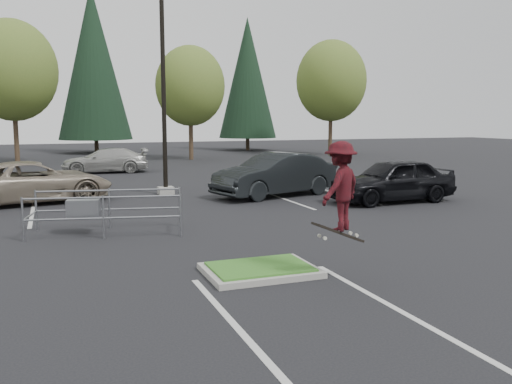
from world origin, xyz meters
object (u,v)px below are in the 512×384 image
object	(u,v)px
decid_d	(331,83)
car_far_silver	(106,160)
decid_b	(12,74)
car_l_tan	(33,182)
car_r_charc	(275,175)
car_r_black	(393,180)
light_pole	(163,81)
decid_c	(190,88)
conif_c	(247,78)
cart_corral	(89,208)
skateboarder	(339,187)
conif_b	(93,63)

from	to	relation	value
decid_d	car_far_silver	world-z (taller)	decid_d
decid_b	car_l_tan	bearing A→B (deg)	-85.47
decid_b	car_r_charc	bearing A→B (deg)	-62.97
car_r_black	decid_b	bearing A→B (deg)	-151.19
light_pole	car_r_charc	size ratio (longest dim) A/B	1.94
decid_c	decid_d	distance (m)	12.03
car_l_tan	decid_b	bearing A→B (deg)	-6.51
decid_c	car_r_black	world-z (taller)	decid_c
conif_c	car_l_tan	xyz separation A→B (m)	(-18.50, -28.00, -6.08)
decid_c	car_r_black	xyz separation A→B (m)	(2.01, -22.83, -4.44)
decid_c	cart_corral	distance (m)	26.66
decid_d	decid_b	bearing A→B (deg)	179.52
decid_c	car_r_black	size ratio (longest dim) A/B	1.75
decid_b	conif_c	xyz separation A→B (m)	(20.01, 8.97, 0.80)
decid_c	car_l_tan	distance (m)	21.59
conif_c	skateboarder	distance (m)	42.77
car_r_charc	cart_corral	bearing A→B (deg)	-73.45
cart_corral	skateboarder	world-z (taller)	skateboarder
conif_c	skateboarder	bearing A→B (deg)	-107.54
skateboarder	car_l_tan	size ratio (longest dim) A/B	0.35
decid_d	car_far_silver	bearing A→B (deg)	-156.25
light_pole	decid_d	xyz separation A→B (m)	(17.49, 18.33, 1.35)
car_r_charc	car_l_tan	bearing A→B (deg)	-116.17
skateboarder	car_l_tan	distance (m)	13.78
decid_d	car_l_tan	distance (m)	29.78
light_pole	decid_b	bearing A→B (deg)	109.35
cart_corral	car_r_charc	bearing A→B (deg)	44.65
light_pole	conif_c	bearing A→B (deg)	63.85
decid_d	car_r_black	xyz separation A→B (m)	(-9.99, -23.33, -5.10)
conif_c	decid_d	bearing A→B (deg)	-66.47
skateboarder	car_r_charc	xyz separation A→B (m)	(3.30, 10.93, -0.97)
conif_c	car_r_charc	bearing A→B (deg)	-107.81
conif_c	car_r_black	xyz separation A→B (m)	(-6.00, -32.50, -6.03)
car_l_tan	car_r_black	distance (m)	13.29
car_r_charc	car_far_silver	xyz separation A→B (m)	(-5.44, 12.07, -0.16)
decid_d	car_r_black	distance (m)	25.89
light_pole	conif_b	distance (m)	28.69
light_pole	car_r_charc	world-z (taller)	light_pole
car_l_tan	car_r_charc	distance (m)	9.14
decid_b	conif_c	distance (m)	21.94
decid_b	cart_corral	xyz separation A→B (m)	(3.07, -25.41, -5.33)
skateboarder	car_r_charc	world-z (taller)	skateboarder
skateboarder	car_far_silver	world-z (taller)	skateboarder
light_pole	decid_d	size ratio (longest dim) A/B	1.07
decid_b	conif_c	size ratio (longest dim) A/B	0.77
decid_d	car_far_silver	xyz separation A→B (m)	(-18.94, -8.33, -5.21)
conif_b	car_l_tan	bearing A→B (deg)	-98.82
skateboarder	car_far_silver	size ratio (longest dim) A/B	0.41
conif_c	car_r_black	world-z (taller)	conif_c
cart_corral	car_l_tan	world-z (taller)	car_l_tan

